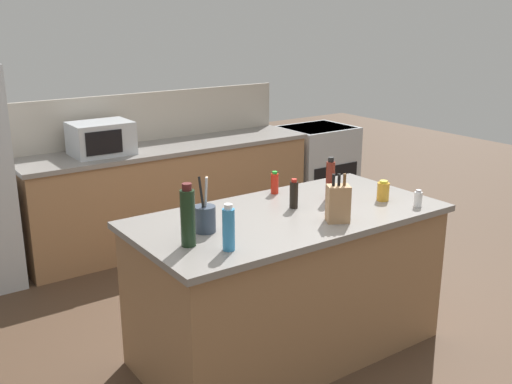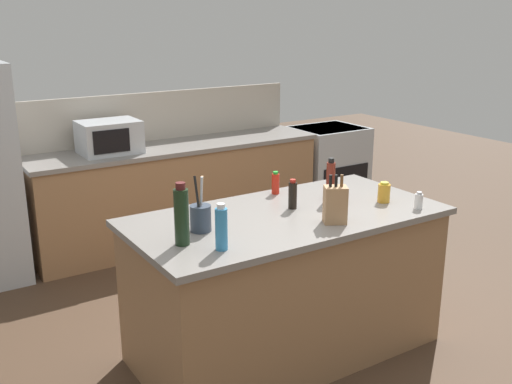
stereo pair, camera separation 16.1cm
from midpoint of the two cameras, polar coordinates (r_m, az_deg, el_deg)
name	(u,v)px [view 2 (the right image)]	position (r m, az deg, el deg)	size (l,w,h in m)	color
ground_plane	(285,349)	(4.07, 3.92, -14.70)	(14.00, 14.00, 0.00)	#473323
back_counter_run	(178,192)	(5.76, -6.60, -0.05)	(2.80, 0.66, 0.94)	#936B47
wall_backsplash	(162,115)	(5.89, -8.19, 7.23)	(2.76, 0.03, 0.46)	#B2A899
kitchen_island	(286,283)	(3.85, 4.06, -8.69)	(1.95, 0.97, 0.94)	#936B47
range_oven	(327,168)	(6.73, 7.47, 2.31)	(0.76, 0.65, 0.92)	#ADB2B7
microwave	(109,137)	(5.38, -12.97, 5.13)	(0.51, 0.39, 0.28)	#ADB2B7
knife_block	(335,204)	(3.51, 8.86, -1.17)	(0.16, 0.15, 0.29)	#A87C54
utensil_crock	(201,217)	(3.36, -3.93, -2.40)	(0.12, 0.12, 0.32)	#333D4C
soy_sauce_bottle	(293,195)	(3.75, 4.75, -0.28)	(0.05, 0.05, 0.19)	black
wine_bottle	(182,216)	(3.14, -5.65, -2.28)	(0.08, 0.08, 0.34)	black
spice_jar_paprika	(338,195)	(3.88, 9.02, -0.30)	(0.05, 0.05, 0.12)	#B73D1E
dish_soap_bottle	(221,228)	(3.08, -1.82, -3.47)	(0.07, 0.07, 0.25)	#3384BC
vinegar_bottle	(331,181)	(3.93, 8.28, 1.08)	(0.06, 0.06, 0.28)	maroon
honey_jar	(384,193)	(3.97, 13.23, -0.07)	(0.08, 0.08, 0.13)	gold
hot_sauce_bottle	(276,183)	(4.05, 3.01, 0.83)	(0.05, 0.05, 0.15)	red
salt_shaker	(419,201)	(3.90, 16.38, -0.83)	(0.05, 0.05, 0.11)	silver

